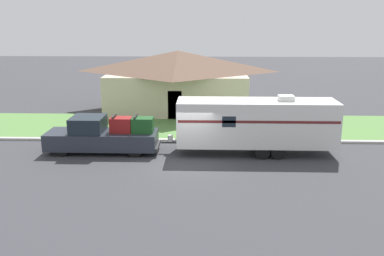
{
  "coord_description": "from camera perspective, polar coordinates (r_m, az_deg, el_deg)",
  "views": [
    {
      "loc": [
        0.87,
        -20.77,
        7.24
      ],
      "look_at": [
        0.13,
        1.59,
        1.4
      ],
      "focal_mm": 40.0,
      "sensor_mm": 36.0,
      "label": 1
    }
  ],
  "objects": [
    {
      "name": "mailbox",
      "position": [
        26.01,
        -1.12,
        0.92
      ],
      "size": [
        0.48,
        0.2,
        1.4
      ],
      "color": "brown",
      "rests_on": "ground_plane"
    },
    {
      "name": "house_across_street",
      "position": [
        34.42,
        -1.87,
        6.55
      ],
      "size": [
        11.48,
        8.35,
        4.65
      ],
      "color": "beige",
      "rests_on": "ground_plane"
    },
    {
      "name": "travel_trailer",
      "position": [
        23.19,
        8.58,
        0.7
      ],
      "size": [
        9.37,
        2.22,
        3.22
      ],
      "color": "black",
      "rests_on": "ground_plane"
    },
    {
      "name": "ground_plane",
      "position": [
        22.01,
        -0.48,
        -4.57
      ],
      "size": [
        120.0,
        120.0,
        0.0
      ],
      "primitive_type": "plane",
      "color": "#38383D"
    },
    {
      "name": "lawn_strip",
      "position": [
        29.1,
        0.12,
        0.25
      ],
      "size": [
        80.0,
        7.0,
        0.03
      ],
      "color": "#568442",
      "rests_on": "ground_plane"
    },
    {
      "name": "pickup_truck",
      "position": [
        23.91,
        -11.81,
        -1.04
      ],
      "size": [
        6.13,
        2.01,
        2.07
      ],
      "color": "black",
      "rests_on": "ground_plane"
    },
    {
      "name": "curb_strip",
      "position": [
        25.56,
        -0.13,
        -1.66
      ],
      "size": [
        80.0,
        0.3,
        0.14
      ],
      "color": "beige",
      "rests_on": "ground_plane"
    }
  ]
}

